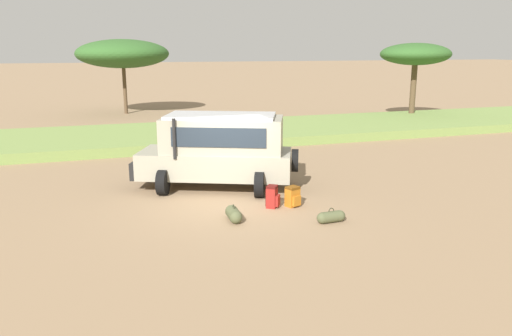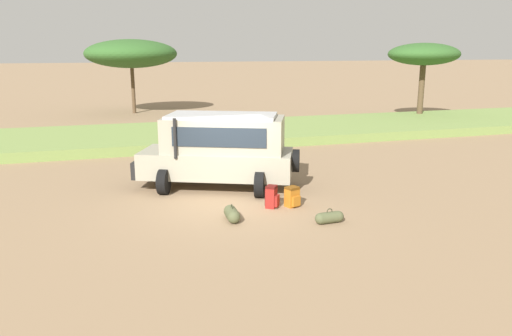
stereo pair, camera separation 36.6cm
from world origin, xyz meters
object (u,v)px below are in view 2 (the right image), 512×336
object	(u,v)px
safari_vehicle	(220,149)
backpack_beside_front_wheel	(272,197)
backpack_cluster_center	(292,197)
duffel_bag_low_black_case	(329,217)
duffel_bag_soft_canvas	(232,214)
acacia_tree_centre_back	(424,55)
acacia_tree_left_mid	(131,54)

from	to	relation	value
safari_vehicle	backpack_beside_front_wheel	size ratio (longest dim) A/B	8.24
backpack_cluster_center	duffel_bag_low_black_case	world-z (taller)	backpack_cluster_center
duffel_bag_soft_canvas	acacia_tree_centre_back	bearing A→B (deg)	42.84
backpack_beside_front_wheel	duffel_bag_low_black_case	size ratio (longest dim) A/B	0.80
safari_vehicle	duffel_bag_soft_canvas	distance (m)	3.48
backpack_cluster_center	duffel_bag_soft_canvas	distance (m)	2.08
acacia_tree_left_mid	acacia_tree_centre_back	distance (m)	19.49
acacia_tree_left_mid	acacia_tree_centre_back	size ratio (longest dim) A/B	1.31
duffel_bag_soft_canvas	backpack_cluster_center	bearing A→B (deg)	18.22
duffel_bag_low_black_case	acacia_tree_centre_back	size ratio (longest dim) A/B	0.17
safari_vehicle	acacia_tree_left_mid	size ratio (longest dim) A/B	0.85
backpack_cluster_center	acacia_tree_centre_back	bearing A→B (deg)	45.30
backpack_beside_front_wheel	acacia_tree_left_mid	size ratio (longest dim) A/B	0.10
backpack_beside_front_wheel	acacia_tree_left_mid	distance (m)	23.87
backpack_cluster_center	duffel_bag_low_black_case	xyz separation A→B (m)	(0.43, -1.62, -0.13)
safari_vehicle	duffel_bag_soft_canvas	xyz separation A→B (m)	(-0.44, -3.27, -1.12)
safari_vehicle	backpack_beside_front_wheel	world-z (taller)	safari_vehicle
duffel_bag_low_black_case	duffel_bag_soft_canvas	xyz separation A→B (m)	(-2.40, 0.97, 0.02)
acacia_tree_left_mid	duffel_bag_soft_canvas	bearing A→B (deg)	-87.60
duffel_bag_low_black_case	duffel_bag_soft_canvas	bearing A→B (deg)	158.04
backpack_cluster_center	acacia_tree_left_mid	bearing A→B (deg)	97.24
backpack_beside_front_wheel	duffel_bag_soft_canvas	distance (m)	1.56
safari_vehicle	acacia_tree_centre_back	distance (m)	19.86
duffel_bag_soft_canvas	acacia_tree_centre_back	world-z (taller)	acacia_tree_centre_back
safari_vehicle	duffel_bag_soft_canvas	world-z (taller)	safari_vehicle
safari_vehicle	backpack_cluster_center	bearing A→B (deg)	-59.59
backpack_beside_front_wheel	duffel_bag_low_black_case	bearing A→B (deg)	-58.87
duffel_bag_soft_canvas	backpack_beside_front_wheel	bearing A→B (deg)	28.04
duffel_bag_soft_canvas	safari_vehicle	bearing A→B (deg)	82.34
backpack_cluster_center	acacia_tree_centre_back	world-z (taller)	acacia_tree_centre_back
duffel_bag_low_black_case	acacia_tree_left_mid	xyz separation A→B (m)	(-3.42, 25.15, 3.98)
duffel_bag_low_black_case	backpack_cluster_center	bearing A→B (deg)	104.77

